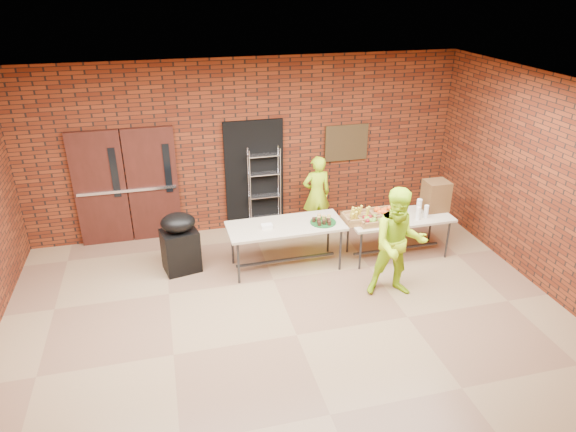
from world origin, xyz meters
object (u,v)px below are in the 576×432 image
object	(u,v)px
coffee_dispenser	(436,196)
volunteer_woman	(317,194)
wire_rack	(265,189)
covered_grill	(180,242)
table_left	(286,228)
volunteer_man	(399,243)
table_right	(399,220)

from	to	relation	value
coffee_dispenser	volunteer_woman	bearing A→B (deg)	147.56
coffee_dispenser	volunteer_woman	size ratio (longest dim) A/B	0.36
wire_rack	covered_grill	world-z (taller)	wire_rack
table_left	covered_grill	xyz separation A→B (m)	(-1.70, 0.33, -0.20)
wire_rack	volunteer_man	world-z (taller)	volunteer_man
coffee_dispenser	volunteer_man	distance (m)	1.76
coffee_dispenser	covered_grill	distance (m)	4.42
wire_rack	volunteer_woman	size ratio (longest dim) A/B	1.08
wire_rack	covered_grill	xyz separation A→B (m)	(-1.66, -1.19, -0.29)
table_right	covered_grill	bearing A→B (deg)	173.11
table_left	volunteer_man	distance (m)	1.85
wire_rack	table_left	size ratio (longest dim) A/B	0.84
coffee_dispenser	covered_grill	world-z (taller)	coffee_dispenser
wire_rack	volunteer_man	xyz separation A→B (m)	(1.46, -2.69, 0.06)
table_right	coffee_dispenser	bearing A→B (deg)	9.47
table_left	table_right	bearing A→B (deg)	-3.35
table_left	table_right	size ratio (longest dim) A/B	1.07
table_left	volunteer_woman	distance (m)	1.48
volunteer_woman	covered_grill	bearing A→B (deg)	15.81
coffee_dispenser	volunteer_woman	xyz separation A→B (m)	(-1.80, 1.14, -0.26)
table_right	volunteer_woman	world-z (taller)	volunteer_woman
wire_rack	covered_grill	size ratio (longest dim) A/B	1.57
volunteer_man	covered_grill	bearing A→B (deg)	167.09
table_left	volunteer_woman	size ratio (longest dim) A/B	1.29
wire_rack	volunteer_man	distance (m)	3.06
volunteer_woman	wire_rack	bearing A→B (deg)	-22.08
volunteer_woman	volunteer_man	distance (m)	2.43
coffee_dispenser	volunteer_man	bearing A→B (deg)	-135.88
table_left	covered_grill	world-z (taller)	covered_grill
wire_rack	coffee_dispenser	distance (m)	3.10
wire_rack	coffee_dispenser	size ratio (longest dim) A/B	3.04
table_right	covered_grill	xyz separation A→B (m)	(-3.67, 0.41, -0.16)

